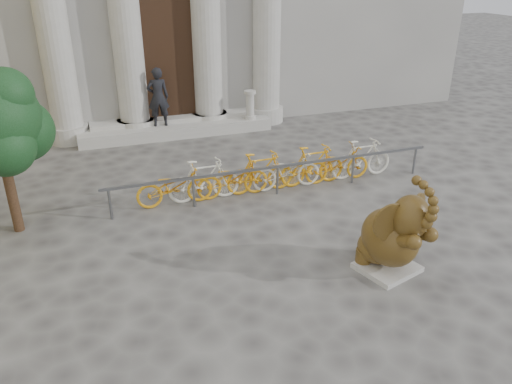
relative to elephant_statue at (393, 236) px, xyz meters
name	(u,v)px	position (x,y,z in m)	size (l,w,h in m)	color
ground	(295,310)	(-2.02, -0.47, -0.70)	(80.00, 80.00, 0.00)	#474442
entrance_steps	(176,129)	(-2.02, 8.93, -0.52)	(6.00, 1.20, 0.36)	#A8A59E
elephant_statue	(393,236)	(0.00, 0.00, 0.00)	(1.27, 1.52, 1.93)	#A8A59E
bike_rack	(273,171)	(-0.68, 3.91, -0.20)	(8.00, 0.53, 1.00)	slate
pedestrian	(158,97)	(-2.52, 8.87, 0.56)	(0.66, 0.43, 1.80)	black
balustrade_post	(250,106)	(0.36, 8.63, 0.08)	(0.37, 0.37, 0.92)	#A8A59E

